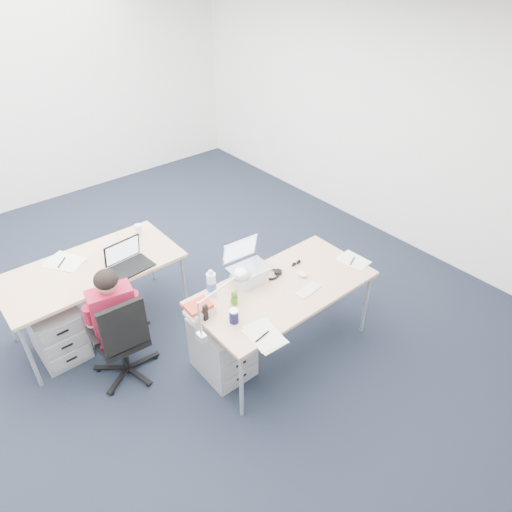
# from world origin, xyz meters

# --- Properties ---
(floor) EXTENTS (7.00, 7.00, 0.00)m
(floor) POSITION_xyz_m (0.00, 0.00, 0.00)
(floor) COLOR black
(floor) RESTS_ON ground
(room) EXTENTS (6.02, 7.02, 2.80)m
(room) POSITION_xyz_m (0.00, 0.00, 1.71)
(room) COLOR white
(room) RESTS_ON ground
(desk_near) EXTENTS (1.60, 0.80, 0.73)m
(desk_near) POSITION_xyz_m (0.56, -0.90, 0.68)
(desk_near) COLOR tan
(desk_near) RESTS_ON ground
(desk_far) EXTENTS (1.60, 0.80, 0.73)m
(desk_far) POSITION_xyz_m (-0.60, 0.45, 0.68)
(desk_far) COLOR tan
(desk_far) RESTS_ON ground
(office_chair) EXTENTS (0.62, 0.62, 0.91)m
(office_chair) POSITION_xyz_m (-0.70, -0.27, 0.26)
(office_chair) COLOR black
(office_chair) RESTS_ON ground
(seated_person) EXTENTS (0.41, 0.66, 1.11)m
(seated_person) POSITION_xyz_m (-0.68, -0.11, 0.56)
(seated_person) COLOR #A21733
(seated_person) RESTS_ON ground
(drawer_pedestal_near) EXTENTS (0.40, 0.50, 0.55)m
(drawer_pedestal_near) POSITION_xyz_m (-0.02, -0.77, 0.28)
(drawer_pedestal_near) COLOR #A4A6AA
(drawer_pedestal_near) RESTS_ON ground
(drawer_pedestal_far) EXTENTS (0.40, 0.50, 0.55)m
(drawer_pedestal_far) POSITION_xyz_m (-1.06, 0.36, 0.28)
(drawer_pedestal_far) COLOR #A4A6AA
(drawer_pedestal_far) RESTS_ON ground
(silver_laptop) EXTENTS (0.36, 0.29, 0.36)m
(silver_laptop) POSITION_xyz_m (0.39, -0.65, 0.91)
(silver_laptop) COLOR silver
(silver_laptop) RESTS_ON desk_near
(wireless_keyboard) EXTENTS (0.25, 0.12, 0.01)m
(wireless_keyboard) POSITION_xyz_m (0.69, -1.08, 0.74)
(wireless_keyboard) COLOR white
(wireless_keyboard) RESTS_ON desk_near
(computer_mouse) EXTENTS (0.07, 0.11, 0.04)m
(computer_mouse) POSITION_xyz_m (0.79, -0.89, 0.75)
(computer_mouse) COLOR white
(computer_mouse) RESTS_ON desk_near
(headphones) EXTENTS (0.26, 0.24, 0.04)m
(headphones) POSITION_xyz_m (0.58, -0.70, 0.75)
(headphones) COLOR black
(headphones) RESTS_ON desk_near
(can_koozie) EXTENTS (0.09, 0.09, 0.12)m
(can_koozie) POSITION_xyz_m (-0.03, -0.97, 0.79)
(can_koozie) COLOR #15133E
(can_koozie) RESTS_ON desk_near
(water_bottle) EXTENTS (0.08, 0.08, 0.26)m
(water_bottle) POSITION_xyz_m (0.02, -0.60, 0.86)
(water_bottle) COLOR silver
(water_bottle) RESTS_ON desk_near
(bear_figurine) EXTENTS (0.09, 0.08, 0.14)m
(bear_figurine) POSITION_xyz_m (0.10, -0.81, 0.80)
(bear_figurine) COLOR #336E1D
(bear_figurine) RESTS_ON desk_near
(book_stack) EXTENTS (0.24, 0.19, 0.10)m
(book_stack) POSITION_xyz_m (-0.19, -0.73, 0.78)
(book_stack) COLOR silver
(book_stack) RESTS_ON desk_near
(cordless_phone) EXTENTS (0.04, 0.03, 0.14)m
(cordless_phone) POSITION_xyz_m (-0.19, -0.81, 0.80)
(cordless_phone) COLOR black
(cordless_phone) RESTS_ON desk_near
(papers_left) EXTENTS (0.27, 0.35, 0.01)m
(papers_left) POSITION_xyz_m (0.04, -1.25, 0.74)
(papers_left) COLOR #FFF893
(papers_left) RESTS_ON desk_near
(papers_right) EXTENTS (0.22, 0.29, 0.01)m
(papers_right) POSITION_xyz_m (1.31, -1.04, 0.73)
(papers_right) COLOR #FFF893
(papers_right) RESTS_ON desk_near
(sunglasses) EXTENTS (0.11, 0.05, 0.03)m
(sunglasses) POSITION_xyz_m (0.87, -0.74, 0.74)
(sunglasses) COLOR black
(sunglasses) RESTS_ON desk_near
(desk_lamp) EXTENTS (0.45, 0.20, 0.50)m
(desk_lamp) POSITION_xyz_m (-0.19, -0.97, 0.98)
(desk_lamp) COLOR silver
(desk_lamp) RESTS_ON desk_near
(dark_laptop) EXTENTS (0.39, 0.38, 0.26)m
(dark_laptop) POSITION_xyz_m (-0.32, 0.18, 0.86)
(dark_laptop) COLOR black
(dark_laptop) RESTS_ON desk_far
(far_cup) EXTENTS (0.09, 0.09, 0.11)m
(far_cup) POSITION_xyz_m (0.01, 0.65, 0.78)
(far_cup) COLOR white
(far_cup) RESTS_ON desk_far
(far_papers) EXTENTS (0.37, 0.41, 0.01)m
(far_papers) POSITION_xyz_m (-0.76, 0.65, 0.73)
(far_papers) COLOR white
(far_papers) RESTS_ON desk_far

